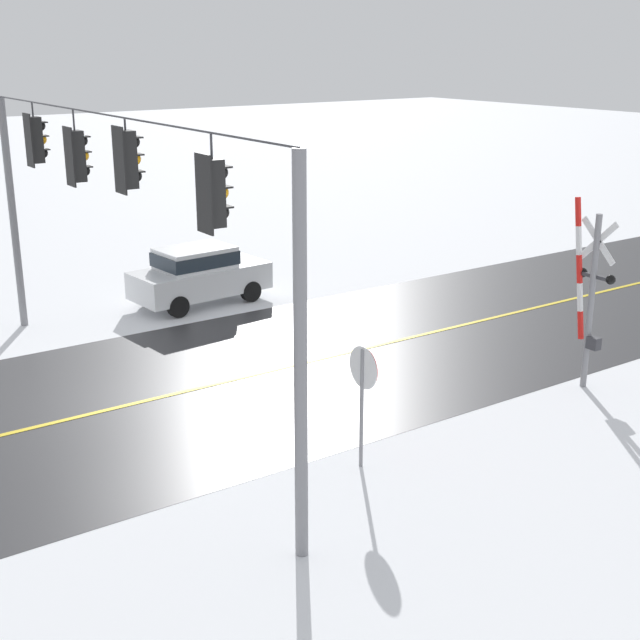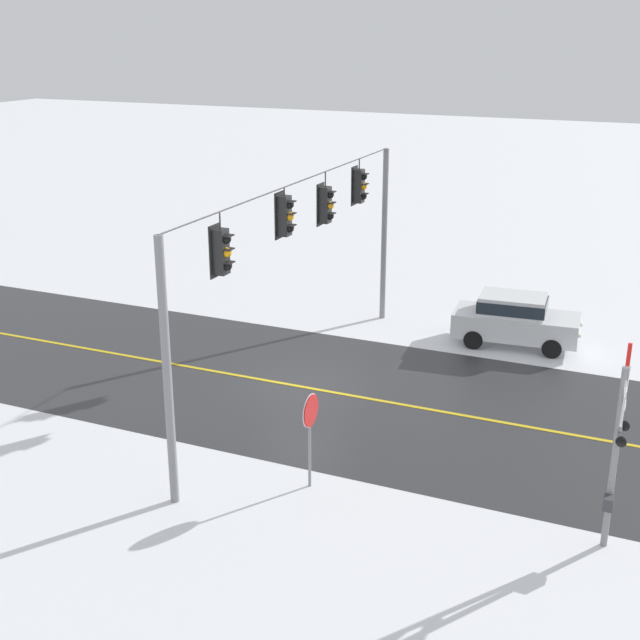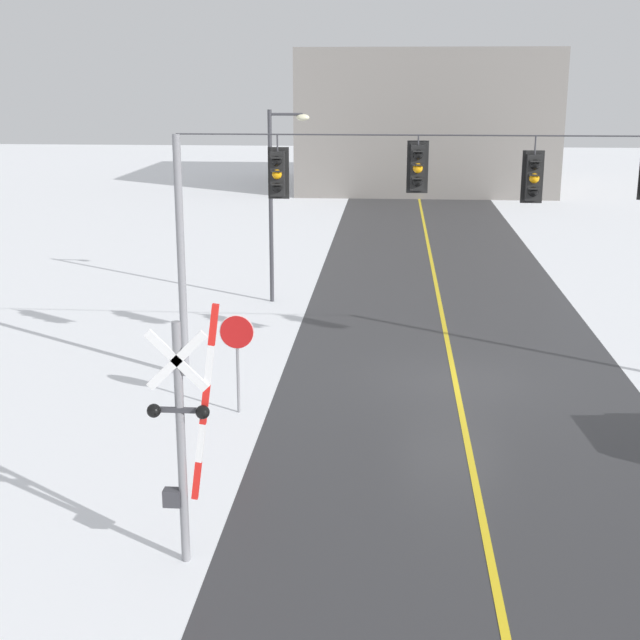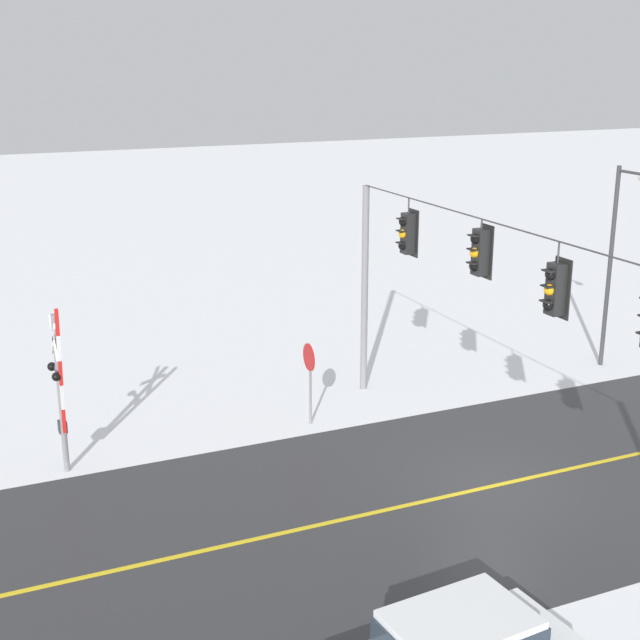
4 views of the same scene
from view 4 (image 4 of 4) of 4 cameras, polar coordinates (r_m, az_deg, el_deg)
ground_plane at (r=21.86m, az=11.10°, el=-10.36°), size 160.00×160.00×0.00m
signal_span at (r=20.21m, az=11.86°, el=0.75°), size 14.20×0.47×6.22m
stop_sign at (r=24.18m, az=-0.67°, el=-2.91°), size 0.80×0.09×2.35m
railroad_crossing at (r=22.13m, az=-16.32°, el=-4.06°), size 1.15×0.31×4.29m
streetlamp_near at (r=29.60m, az=18.40°, el=4.32°), size 1.39×0.28×6.50m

